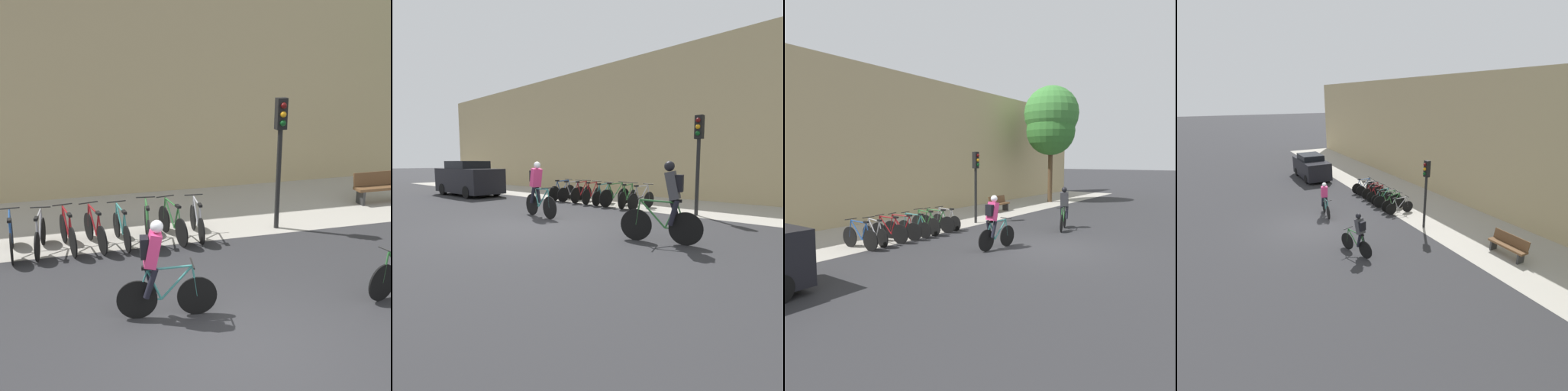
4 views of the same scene
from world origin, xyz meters
TOP-DOWN VIEW (x-y plane):
  - ground at (0.00, 0.00)m, footprint 200.00×200.00m
  - kerb_strip at (0.00, 6.75)m, footprint 44.00×4.50m
  - building_facade at (0.00, 9.30)m, footprint 44.00×0.60m
  - cyclist_pink at (-1.13, 1.27)m, footprint 1.76×0.50m
  - cyclist_grey at (3.68, 0.94)m, footprint 1.74×0.64m
  - parked_bike_0 at (-3.69, 4.88)m, footprint 0.46×1.74m
  - parked_bike_1 at (-3.08, 4.88)m, footprint 0.46×1.61m
  - parked_bike_2 at (-2.46, 4.88)m, footprint 0.46×1.66m
  - parked_bike_3 at (-1.84, 4.88)m, footprint 0.51×1.68m
  - parked_bike_4 at (-1.23, 4.88)m, footprint 0.46×1.63m
  - parked_bike_5 at (-0.62, 4.88)m, footprint 0.46×1.75m
  - parked_bike_6 at (0.00, 4.88)m, footprint 0.47×1.71m
  - parked_bike_7 at (0.62, 4.88)m, footprint 0.46×1.66m
  - traffic_light_pole at (2.74, 4.90)m, footprint 0.26×0.30m
  - bench at (6.55, 6.14)m, footprint 1.59×0.44m
  - parked_car at (-9.01, 3.01)m, footprint 4.30×1.84m

SIDE VIEW (x-z plane):
  - ground at x=0.00m, z-range 0.00..0.00m
  - kerb_strip at x=0.00m, z-range 0.00..0.01m
  - parked_bike_4 at x=-1.23m, z-range -0.09..0.85m
  - parked_bike_7 at x=0.62m, z-range -0.09..0.87m
  - parked_bike_1 at x=-3.08m, z-range -0.09..0.87m
  - parked_bike_3 at x=-1.84m, z-range -0.08..0.88m
  - parked_bike_6 at x=0.00m, z-range -0.08..0.89m
  - parked_bike_2 at x=-2.46m, z-range -0.08..0.90m
  - parked_bike_0 at x=-3.69m, z-range -0.08..0.90m
  - parked_bike_5 at x=-0.62m, z-range -0.08..0.91m
  - bench at x=6.55m, z-range 0.02..0.91m
  - parked_car at x=-9.01m, z-range -0.03..1.82m
  - cyclist_grey at x=3.68m, z-range 0.05..1.85m
  - cyclist_pink at x=-1.13m, z-range 0.05..1.84m
  - traffic_light_pole at x=2.74m, z-range 0.65..3.95m
  - building_facade at x=0.00m, z-range 0.00..7.31m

